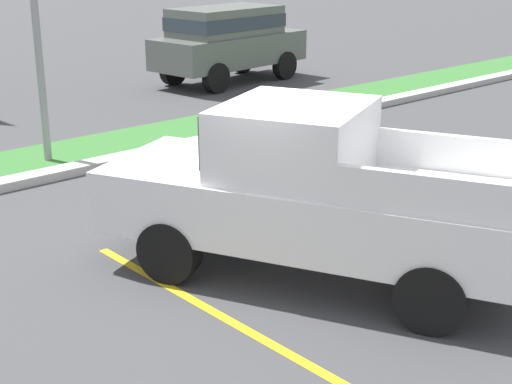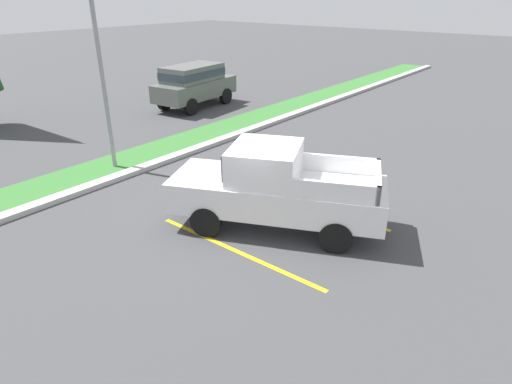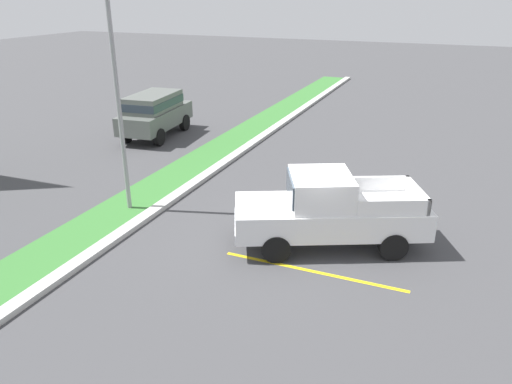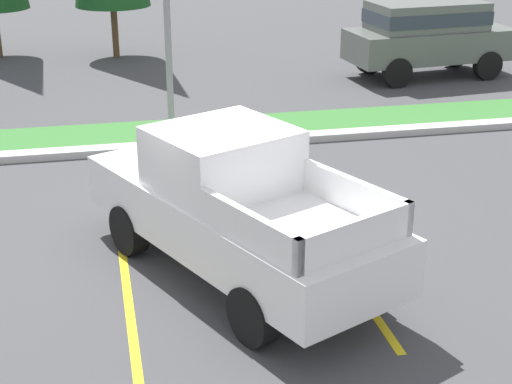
# 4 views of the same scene
# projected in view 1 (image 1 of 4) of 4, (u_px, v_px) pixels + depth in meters

# --- Properties ---
(ground_plane) EXTENTS (120.00, 120.00, 0.00)m
(ground_plane) POSITION_uv_depth(u_px,v_px,m) (264.00, 261.00, 9.63)
(ground_plane) COLOR #424244
(parking_line_near) EXTENTS (0.12, 4.80, 0.01)m
(parking_line_near) POSITION_uv_depth(u_px,v_px,m) (217.00, 314.00, 8.27)
(parking_line_near) COLOR yellow
(parking_line_near) RESTS_ON ground
(parking_line_far) EXTENTS (0.12, 4.80, 0.01)m
(parking_line_far) POSITION_uv_depth(u_px,v_px,m) (394.00, 242.00, 10.22)
(parking_line_far) COLOR yellow
(parking_line_far) RESTS_ON ground
(curb_strip) EXTENTS (56.00, 0.40, 0.15)m
(curb_strip) POSITION_uv_depth(u_px,v_px,m) (71.00, 170.00, 13.13)
(curb_strip) COLOR #B2B2AD
(curb_strip) RESTS_ON ground
(grass_median) EXTENTS (56.00, 1.80, 0.06)m
(grass_median) POSITION_uv_depth(u_px,v_px,m) (42.00, 159.00, 13.92)
(grass_median) COLOR #387533
(grass_median) RESTS_ON ground
(pickup_truck_main) EXTENTS (3.92, 5.52, 2.10)m
(pickup_truck_main) POSITION_uv_depth(u_px,v_px,m) (313.00, 194.00, 8.93)
(pickup_truck_main) COLOR black
(pickup_truck_main) RESTS_ON ground
(suv_distant) EXTENTS (4.76, 2.32, 2.10)m
(suv_distant) POSITION_uv_depth(u_px,v_px,m) (228.00, 38.00, 21.07)
(suv_distant) COLOR black
(suv_distant) RESTS_ON ground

